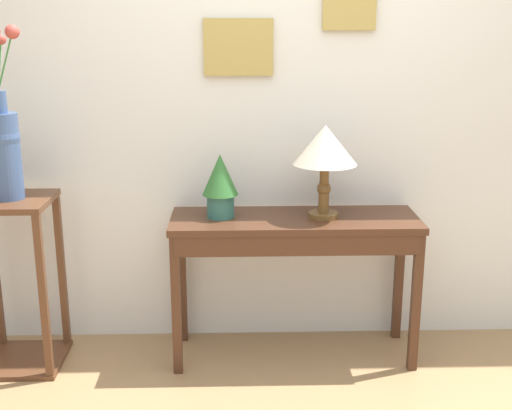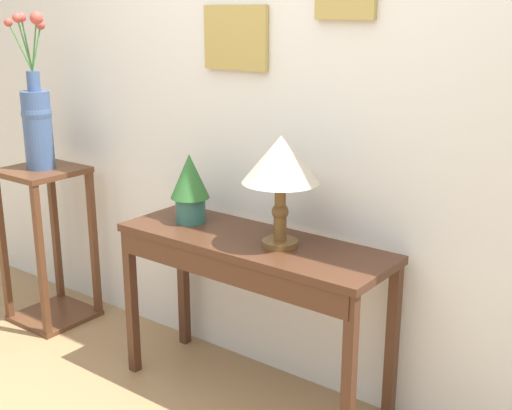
% 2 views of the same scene
% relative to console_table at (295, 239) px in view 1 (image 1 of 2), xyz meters
% --- Properties ---
extents(back_wall_with_art, '(9.00, 0.13, 2.80)m').
position_rel_console_table_xyz_m(back_wall_with_art, '(-0.02, 0.33, 0.74)').
color(back_wall_with_art, silver).
rests_on(back_wall_with_art, ground).
extents(console_table, '(1.26, 0.43, 0.77)m').
position_rel_console_table_xyz_m(console_table, '(0.00, 0.00, 0.00)').
color(console_table, '#472819').
rests_on(console_table, ground).
extents(table_lamp, '(0.32, 0.32, 0.47)m').
position_rel_console_table_xyz_m(table_lamp, '(0.14, 0.02, 0.46)').
color(table_lamp, brown).
rests_on(table_lamp, console_table).
extents(potted_plant_on_console, '(0.18, 0.18, 0.32)m').
position_rel_console_table_xyz_m(potted_plant_on_console, '(-0.38, 0.04, 0.29)').
color(potted_plant_on_console, '#2D665B').
rests_on(potted_plant_on_console, console_table).
extents(pedestal_stand_left, '(0.40, 0.40, 0.89)m').
position_rel_console_table_xyz_m(pedestal_stand_left, '(-1.41, -0.03, -0.22)').
color(pedestal_stand_left, '#56331E').
rests_on(pedestal_stand_left, ground).
extents(flower_vase_tall, '(0.25, 0.19, 0.82)m').
position_rel_console_table_xyz_m(flower_vase_tall, '(-1.40, -0.03, 0.50)').
color(flower_vase_tall, '#3D5684').
rests_on(flower_vase_tall, pedestal_stand_left).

